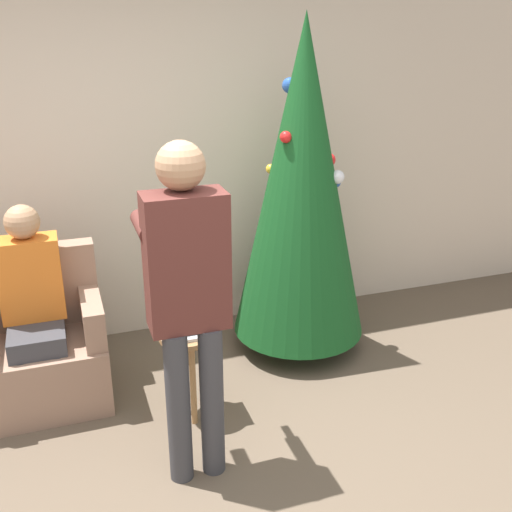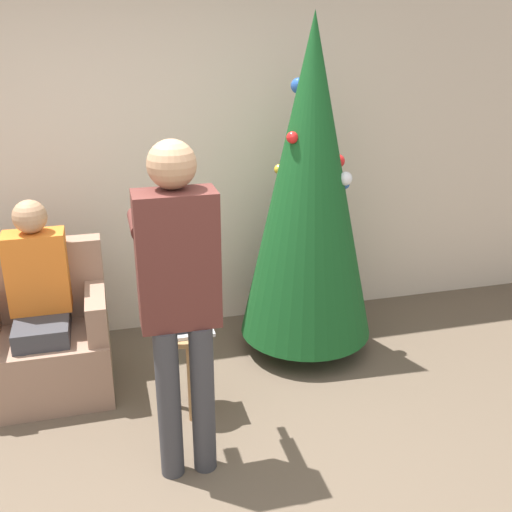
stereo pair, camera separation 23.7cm
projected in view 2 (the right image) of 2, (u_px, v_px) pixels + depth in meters
The scene contains 8 objects.
wall_back at pixel (135, 153), 4.18m from camera, with size 8.00×0.06×2.70m.
christmas_tree at pixel (310, 185), 3.92m from camera, with size 0.92×0.92×2.27m.
armchair at pixel (46, 341), 3.75m from camera, with size 0.77×0.62×0.93m.
person_seated at pixel (39, 294), 3.61m from camera, with size 0.36×0.46×1.24m.
person_standing at pixel (179, 287), 2.84m from camera, with size 0.40×0.57×1.72m.
side_stool at pixel (186, 348), 3.50m from camera, with size 0.32×0.32×0.54m.
laptop at pixel (186, 329), 3.45m from camera, with size 0.31×0.23×0.02m.
book at pixel (185, 326), 3.45m from camera, with size 0.19×0.15×0.02m.
Camera 2 is at (-0.23, -2.01, 2.19)m, focal length 42.00 mm.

